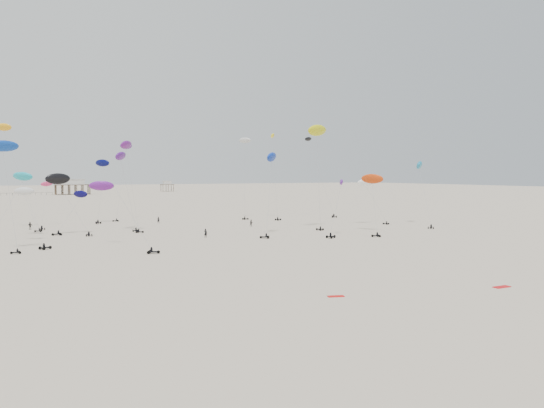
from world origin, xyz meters
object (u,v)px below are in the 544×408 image
rig_9 (270,172)px  spectator_0 (206,237)px  rig_4 (123,167)px  pavilion_small (167,187)px  pavilion_main (72,188)px

rig_9 → spectator_0: 19.43m
rig_4 → rig_9: size_ratio=1.03×
pavilion_small → spectator_0: 293.76m
rig_4 → spectator_0: rig_4 is taller
rig_9 → spectator_0: (-13.54, 3.03, -13.60)m
rig_4 → spectator_0: bearing=110.1°
pavilion_small → pavilion_main: bearing=-156.8°
pavilion_small → rig_4: size_ratio=0.49×
pavilion_main → rig_9: rig_9 is taller
rig_9 → rig_4: bearing=74.4°
pavilion_main → rig_4: 235.34m
rig_9 → pavilion_main: bearing=28.5°
pavilion_main → rig_9: size_ratio=1.17×
rig_4 → rig_9: bearing=126.5°
pavilion_small → rig_4: rig_4 is taller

